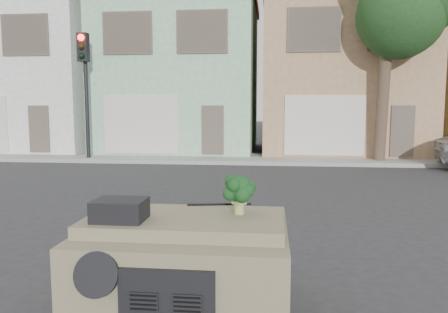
# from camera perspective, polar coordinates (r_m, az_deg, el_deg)

# --- Properties ---
(ground_plane) EXTENTS (120.00, 120.00, 0.00)m
(ground_plane) POSITION_cam_1_polar(r_m,az_deg,el_deg) (7.63, -0.38, -10.18)
(ground_plane) COLOR #303033
(ground_plane) RESTS_ON ground
(sidewalk) EXTENTS (40.00, 3.00, 0.15)m
(sidewalk) POSITION_cam_1_polar(r_m,az_deg,el_deg) (17.91, 3.43, -0.30)
(sidewalk) COLOR gray
(sidewalk) RESTS_ON ground
(townhouse_white) EXTENTS (7.20, 8.20, 7.55)m
(townhouse_white) POSITION_cam_1_polar(r_m,az_deg,el_deg) (24.82, -22.70, 9.66)
(townhouse_white) COLOR silver
(townhouse_white) RESTS_ON ground
(townhouse_mint) EXTENTS (7.20, 8.20, 7.55)m
(townhouse_mint) POSITION_cam_1_polar(r_m,az_deg,el_deg) (22.24, -5.20, 10.56)
(townhouse_mint) COLOR #95C7A0
(townhouse_mint) RESTS_ON ground
(townhouse_tan) EXTENTS (7.20, 8.20, 7.55)m
(townhouse_tan) POSITION_cam_1_polar(r_m,az_deg,el_deg) (22.05, 14.62, 10.41)
(townhouse_tan) COLOR tan
(townhouse_tan) RESTS_ON ground
(traffic_signal) EXTENTS (0.40, 0.40, 5.10)m
(traffic_signal) POSITION_cam_1_polar(r_m,az_deg,el_deg) (18.30, -17.64, 7.32)
(traffic_signal) COLOR black
(traffic_signal) RESTS_ON ground
(tree_near) EXTENTS (4.40, 4.00, 8.50)m
(tree_near) POSITION_cam_1_polar(r_m,az_deg,el_deg) (17.68, 20.24, 12.80)
(tree_near) COLOR #1D411B
(tree_near) RESTS_ON ground
(car_dashboard) EXTENTS (2.00, 1.80, 1.12)m
(car_dashboard) POSITION_cam_1_polar(r_m,az_deg,el_deg) (4.64, -4.72, -14.09)
(car_dashboard) COLOR #7A6F54
(car_dashboard) RESTS_ON ground
(instrument_hump) EXTENTS (0.48, 0.38, 0.20)m
(instrument_hump) POSITION_cam_1_polar(r_m,az_deg,el_deg) (4.27, -13.43, -6.80)
(instrument_hump) COLOR black
(instrument_hump) RESTS_ON car_dashboard
(wiper_arm) EXTENTS (0.69, 0.15, 0.02)m
(wiper_arm) POSITION_cam_1_polar(r_m,az_deg,el_deg) (4.79, -0.62, -6.26)
(wiper_arm) COLOR black
(wiper_arm) RESTS_ON car_dashboard
(broccoli) EXTENTS (0.46, 0.46, 0.40)m
(broccoli) POSITION_cam_1_polar(r_m,az_deg,el_deg) (4.37, 2.00, -4.96)
(broccoli) COLOR black
(broccoli) RESTS_ON car_dashboard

